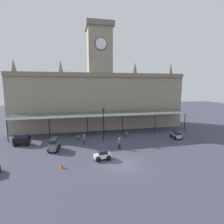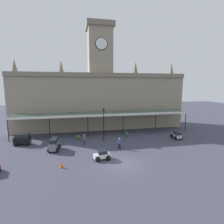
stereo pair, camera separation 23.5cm
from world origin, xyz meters
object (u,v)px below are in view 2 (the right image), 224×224
Objects in this scene: car_black_van at (22,140)px; planter_by_canopy at (127,134)px; car_grey_van at (54,145)px; victorian_lamppost at (104,121)px; car_white_sedan at (102,156)px; planter_forecourt_centre at (78,138)px; pedestrian_crossing_forecourt at (84,139)px; traffic_cone at (61,165)px; pedestrian_beside_cars at (119,143)px; car_silver_estate at (177,135)px.

car_black_van reaches higher than planter_by_canopy.
victorian_lamppost is (7.59, 2.82, 2.61)m from car_grey_van.
car_white_sedan reaches higher than planter_forecourt_centre.
car_black_van is 1.48× the size of pedestrian_crossing_forecourt.
car_white_sedan reaches higher than traffic_cone.
planter_by_canopy is at bearing 2.89° from planter_forecourt_centre.
pedestrian_crossing_forecourt is at bearing 148.71° from pedestrian_beside_cars.
traffic_cone is at bearing -150.85° from pedestrian_beside_cars.
car_grey_van reaches higher than traffic_cone.
pedestrian_beside_cars is at bearing -68.52° from victorian_lamppost.
victorian_lamppost is 5.81× the size of planter_by_canopy.
car_black_van is 0.99× the size of car_grey_van.
pedestrian_beside_cars is 5.11m from victorian_lamppost.
car_black_van reaches higher than planter_forecourt_centre.
car_black_van is 1.06× the size of car_silver_estate.
pedestrian_crossing_forecourt is (-4.88, 2.97, 0.00)m from pedestrian_beside_cars.
car_silver_estate is at bearing 4.29° from car_grey_van.
car_white_sedan is 0.87× the size of car_grey_van.
victorian_lamppost is at bearing 53.84° from traffic_cone.
pedestrian_beside_cars is (-10.94, -2.84, 0.34)m from car_silver_estate.
pedestrian_crossing_forecourt is 2.39× the size of traffic_cone.
planter_by_canopy is (7.61, 2.49, -0.42)m from pedestrian_crossing_forecourt.
pedestrian_crossing_forecourt is 1.74× the size of planter_by_canopy.
pedestrian_beside_cars is 9.03m from traffic_cone.
traffic_cone is at bearing -76.70° from car_grey_van.
pedestrian_beside_cars is 1.00× the size of pedestrian_crossing_forecourt.
car_grey_van is 12.64m from planter_by_canopy.
pedestrian_crossing_forecourt is (4.33, 1.64, 0.10)m from car_grey_van.
car_black_van is at bearing 144.78° from car_white_sedan.
pedestrian_crossing_forecourt is (-1.85, 6.19, 0.41)m from car_white_sedan.
planter_by_canopy is (2.73, 5.45, -0.42)m from pedestrian_beside_cars.
car_silver_estate is (13.97, 6.06, 0.06)m from car_white_sedan.
car_white_sedan is at bearing -100.79° from victorian_lamppost.
car_black_van is 11.16m from traffic_cone.
traffic_cone is (-2.98, -7.36, -0.56)m from pedestrian_crossing_forecourt.
car_grey_van is at bearing 143.69° from car_white_sedan.
car_white_sedan is 2.25× the size of planter_forecourt_centre.
traffic_cone is 0.73× the size of planter_by_canopy.
car_grey_van is at bearing 103.30° from traffic_cone.
victorian_lamppost reaches higher than traffic_cone.
pedestrian_crossing_forecourt is 4.27m from victorian_lamppost.
car_grey_van is 2.59× the size of planter_by_canopy.
planter_by_canopy is at bearing 19.08° from car_grey_van.
car_silver_estate is (20.15, 1.51, -0.24)m from car_grey_van.
car_white_sedan is 1.29× the size of pedestrian_beside_cars.
car_grey_van reaches higher than car_silver_estate.
planter_forecourt_centre is (-2.74, 8.25, -0.01)m from car_white_sedan.
victorian_lamppost is at bearing 19.91° from pedestrian_crossing_forecourt.
car_silver_estate is 11.30m from pedestrian_beside_cars.
pedestrian_crossing_forecourt is at bearing -160.09° from victorian_lamppost.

